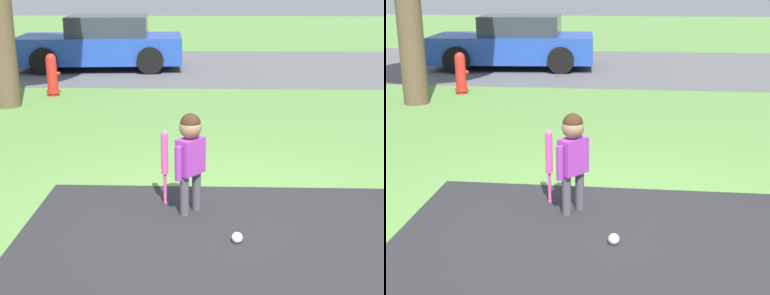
{
  "view_description": "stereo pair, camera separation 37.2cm",
  "coord_description": "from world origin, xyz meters",
  "views": [
    {
      "loc": [
        -0.16,
        -4.1,
        2.0
      ],
      "look_at": [
        -0.32,
        0.76,
        0.49
      ],
      "focal_mm": 50.0,
      "sensor_mm": 36.0,
      "label": 1
    },
    {
      "loc": [
        0.21,
        -4.08,
        2.0
      ],
      "look_at": [
        -0.32,
        0.76,
        0.49
      ],
      "focal_mm": 50.0,
      "sensor_mm": 36.0,
      "label": 2
    }
  ],
  "objects": [
    {
      "name": "child",
      "position": [
        -0.32,
        0.36,
        0.6
      ],
      "size": [
        0.27,
        0.3,
        0.92
      ],
      "rotation": [
        0.0,
        0.0,
        0.88
      ],
      "color": "#4C4751",
      "rests_on": "ground"
    },
    {
      "name": "sports_ball",
      "position": [
        0.07,
        -0.22,
        0.05
      ],
      "size": [
        0.09,
        0.09,
        0.09
      ],
      "color": "white",
      "rests_on": "ground"
    },
    {
      "name": "fire_hydrant",
      "position": [
        -3.05,
        5.51,
        0.38
      ],
      "size": [
        0.27,
        0.24,
        0.77
      ],
      "color": "red",
      "rests_on": "ground"
    },
    {
      "name": "ground_plane",
      "position": [
        0.0,
        0.0,
        0.0
      ],
      "size": [
        60.0,
        60.0,
        0.0
      ],
      "primitive_type": "plane",
      "color": "#5B8C42"
    },
    {
      "name": "baseball_bat",
      "position": [
        -0.57,
        0.54,
        0.47
      ],
      "size": [
        0.07,
        0.07,
        0.72
      ],
      "color": "#E54CA5",
      "rests_on": "ground"
    },
    {
      "name": "street_strip",
      "position": [
        0.0,
        9.25,
        0.0
      ],
      "size": [
        40.0,
        6.0,
        0.01
      ],
      "color": "#59595B",
      "rests_on": "ground"
    },
    {
      "name": "parked_car",
      "position": [
        -2.75,
        8.83,
        0.59
      ],
      "size": [
        3.99,
        2.34,
        1.25
      ],
      "rotation": [
        0.0,
        0.0,
        3.23
      ],
      "color": "#2347AD",
      "rests_on": "ground"
    }
  ]
}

